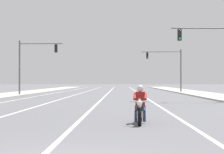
{
  "coord_description": "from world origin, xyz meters",
  "views": [
    {
      "loc": [
        1.39,
        -6.76,
        1.6
      ],
      "look_at": [
        0.86,
        17.19,
        1.88
      ],
      "focal_mm": 59.19,
      "sensor_mm": 36.0,
      "label": 1
    }
  ],
  "objects_px": {
    "traffic_signal_near_right": "(211,50)",
    "traffic_signal_near_left": "(32,59)",
    "motorcycle_with_rider": "(140,108)",
    "traffic_signal_mid_right": "(169,64)"
  },
  "relations": [
    {
      "from": "traffic_signal_near_right",
      "to": "traffic_signal_near_left",
      "type": "height_order",
      "value": "same"
    },
    {
      "from": "traffic_signal_near_right",
      "to": "traffic_signal_near_left",
      "type": "distance_m",
      "value": 20.82
    },
    {
      "from": "motorcycle_with_rider",
      "to": "traffic_signal_near_right",
      "type": "distance_m",
      "value": 17.18
    },
    {
      "from": "motorcycle_with_rider",
      "to": "traffic_signal_near_right",
      "type": "bearing_deg",
      "value": 67.19
    },
    {
      "from": "motorcycle_with_rider",
      "to": "traffic_signal_mid_right",
      "type": "relative_size",
      "value": 0.35
    },
    {
      "from": "traffic_signal_near_left",
      "to": "traffic_signal_mid_right",
      "type": "relative_size",
      "value": 1.0
    },
    {
      "from": "traffic_signal_mid_right",
      "to": "traffic_signal_near_left",
      "type": "bearing_deg",
      "value": -145.59
    },
    {
      "from": "traffic_signal_near_right",
      "to": "traffic_signal_mid_right",
      "type": "height_order",
      "value": "same"
    },
    {
      "from": "traffic_signal_near_left",
      "to": "motorcycle_with_rider",
      "type": "bearing_deg",
      "value": -68.53
    },
    {
      "from": "motorcycle_with_rider",
      "to": "traffic_signal_near_right",
      "type": "height_order",
      "value": "traffic_signal_near_right"
    }
  ]
}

